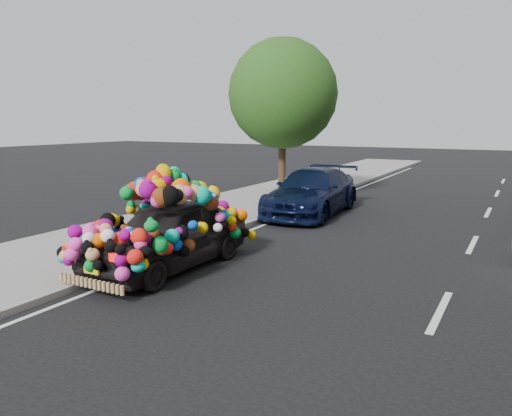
{
  "coord_description": "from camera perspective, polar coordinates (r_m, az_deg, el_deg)",
  "views": [
    {
      "loc": [
        4.64,
        -8.06,
        3.01
      ],
      "look_at": [
        -0.12,
        0.66,
        1.27
      ],
      "focal_mm": 35.0,
      "sensor_mm": 36.0,
      "label": 1
    }
  ],
  "objects": [
    {
      "name": "ground",
      "position": [
        9.78,
        -1.24,
        -8.01
      ],
      "size": [
        100.0,
        100.0,
        0.0
      ],
      "primitive_type": "plane",
      "color": "black",
      "rests_on": "ground"
    },
    {
      "name": "sidewalk",
      "position": [
        12.4,
        -18.79,
        -4.38
      ],
      "size": [
        4.0,
        60.0,
        0.12
      ],
      "primitive_type": "cube",
      "color": "gray",
      "rests_on": "ground"
    },
    {
      "name": "kerb",
      "position": [
        11.07,
        -11.9,
        -5.72
      ],
      "size": [
        0.15,
        60.0,
        0.13
      ],
      "primitive_type": "cube",
      "color": "gray",
      "rests_on": "ground"
    },
    {
      "name": "lane_markings",
      "position": [
        8.66,
        20.3,
        -11.0
      ],
      "size": [
        6.0,
        50.0,
        0.01
      ],
      "primitive_type": null,
      "color": "silver",
      "rests_on": "ground"
    },
    {
      "name": "tree_near_sidewalk",
      "position": [
        19.51,
        3.06,
        12.88
      ],
      "size": [
        4.2,
        4.2,
        6.13
      ],
      "color": "#332114",
      "rests_on": "ground"
    },
    {
      "name": "plush_art_car",
      "position": [
        10.38,
        -9.99,
        -1.17
      ],
      "size": [
        2.08,
        4.31,
        2.04
      ],
      "rotation": [
        0.0,
        0.0,
        -0.02
      ],
      "color": "black",
      "rests_on": "ground"
    },
    {
      "name": "navy_sedan",
      "position": [
        16.38,
        6.4,
        1.87
      ],
      "size": [
        2.33,
        5.16,
        1.47
      ],
      "primitive_type": "imported",
      "rotation": [
        0.0,
        0.0,
        0.05
      ],
      "color": "black",
      "rests_on": "ground"
    }
  ]
}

